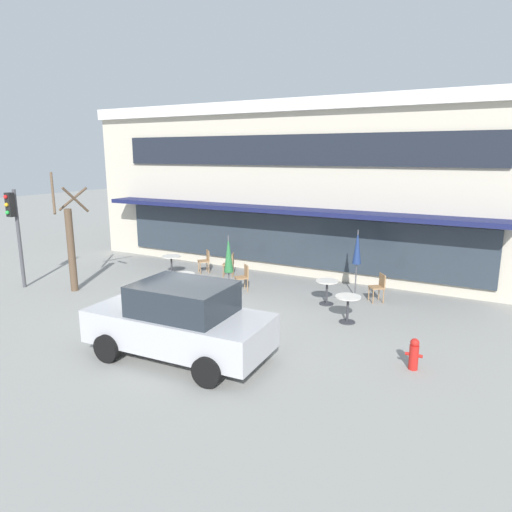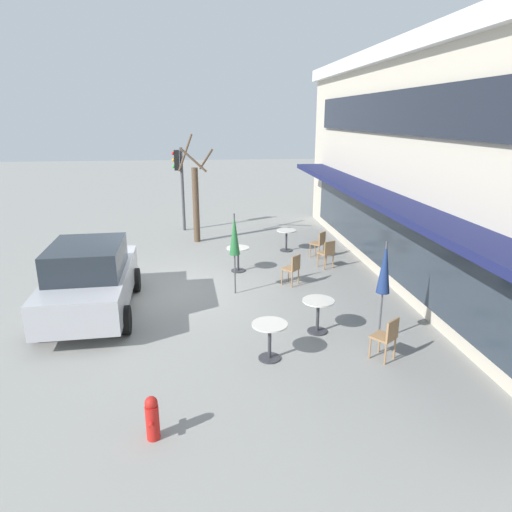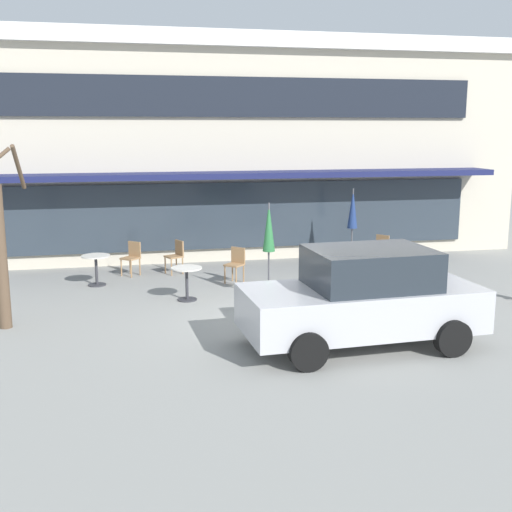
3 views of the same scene
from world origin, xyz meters
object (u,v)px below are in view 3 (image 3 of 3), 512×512
Objects in this scene: cafe_table_by_tree at (406,266)px; cafe_table_mid_patio at (187,278)px; cafe_chair_1 at (176,254)px; patio_umbrella_green_folded at (269,228)px; cafe_chair_3 at (236,262)px; cafe_table_streetside at (348,258)px; cafe_chair_0 at (132,256)px; parked_sedan at (363,298)px; cafe_chair_2 at (381,248)px; cafe_table_near_wall at (96,265)px; patio_umbrella_cream_folded at (353,209)px.

cafe_table_by_tree is 1.00× the size of cafe_table_mid_patio.
cafe_chair_1 is (-5.39, 2.59, 0.01)m from cafe_table_by_tree.
cafe_table_by_tree is 0.35× the size of patio_umbrella_green_folded.
cafe_table_mid_patio is 2.00m from cafe_chair_3.
cafe_chair_0 reaches higher than cafe_table_streetside.
cafe_chair_1 is (0.02, 2.80, 0.01)m from cafe_table_mid_patio.
parked_sedan reaches higher than cafe_table_by_tree.
cafe_table_mid_patio is 6.21m from cafe_chair_2.
cafe_table_by_tree is at bearing -97.48° from cafe_chair_2.
cafe_chair_3 is at bearing -7.21° from cafe_table_near_wall.
cafe_chair_3 is (3.43, -0.43, 0.01)m from cafe_table_near_wall.
parked_sedan reaches higher than cafe_chair_0.
patio_umbrella_green_folded is 1.00× the size of patio_umbrella_cream_folded.
cafe_table_by_tree is 2.71m from patio_umbrella_cream_folded.
cafe_table_near_wall is 0.35× the size of patio_umbrella_green_folded.
cafe_chair_1 is at bearing 176.57° from cafe_chair_2.
cafe_table_mid_patio is 0.35× the size of patio_umbrella_green_folded.
cafe_chair_3 is (-4.31, -1.02, 0.00)m from cafe_chair_2.
parked_sedan reaches higher than cafe_chair_1.
cafe_chair_0 is (-5.50, 1.41, 0.01)m from cafe_table_streetside.
cafe_table_mid_patio is 0.35× the size of patio_umbrella_cream_folded.
cafe_table_near_wall is 2.77m from cafe_table_mid_patio.
cafe_chair_2 is (0.80, -0.17, -1.10)m from patio_umbrella_cream_folded.
cafe_table_mid_patio is at bearing -90.33° from cafe_chair_1.
cafe_chair_0 and cafe_chair_2 have the same top height.
cafe_chair_1 reaches higher than cafe_table_streetside.
cafe_chair_3 is at bearing -44.84° from cafe_chair_1.
cafe_chair_3 reaches higher than cafe_table_streetside.
patio_umbrella_cream_folded is at bearing 6.27° from cafe_table_near_wall.
patio_umbrella_cream_folded is (4.91, 2.63, 1.11)m from cafe_table_mid_patio.
cafe_table_near_wall is at bearing 167.42° from cafe_table_by_tree.
cafe_chair_2 is 1.00× the size of cafe_chair_3.
cafe_chair_0 is (-1.14, 2.83, 0.01)m from cafe_table_mid_patio.
cafe_table_mid_patio is at bearing -161.88° from cafe_table_streetside.
cafe_chair_0 is 7.64m from parked_sedan.
cafe_chair_1 is (-4.35, 1.37, 0.01)m from cafe_table_streetside.
cafe_chair_0 is at bearing 120.53° from parked_sedan.
cafe_table_streetside is 1.73m from patio_umbrella_cream_folded.
cafe_chair_0 and cafe_chair_1 have the same top height.
cafe_chair_0 reaches higher than cafe_table_mid_patio.
patio_umbrella_green_folded is at bearing -28.29° from cafe_table_near_wall.
cafe_chair_1 is 1.94m from cafe_chair_3.
cafe_table_near_wall is 2.26m from cafe_chair_1.
cafe_chair_2 is 4.43m from cafe_chair_3.
cafe_chair_1 is 7.09m from parked_sedan.
cafe_chair_3 is (-3.52, -1.20, -1.10)m from patio_umbrella_cream_folded.
cafe_table_by_tree is 4.20m from cafe_chair_3.
parked_sedan is (4.78, -5.61, 0.36)m from cafe_table_near_wall.
patio_umbrella_cream_folded is at bearing -1.97° from cafe_chair_1.
cafe_table_streetside is 0.35× the size of patio_umbrella_green_folded.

